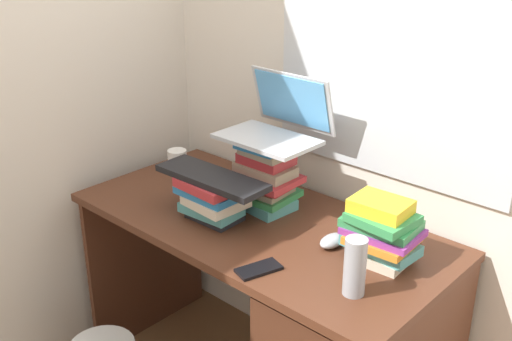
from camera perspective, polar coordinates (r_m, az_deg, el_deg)
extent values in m
cube|color=silver|center=(2.26, 6.74, 10.78)|extent=(6.00, 0.05, 2.60)
cube|color=silver|center=(2.08, 12.32, 9.91)|extent=(0.90, 0.01, 0.80)
cube|color=beige|center=(2.55, -12.92, 11.77)|extent=(0.05, 6.00, 2.60)
cube|color=#4C2819|center=(2.17, 0.28, -4.95)|extent=(1.35, 0.65, 0.03)
cube|color=#4C2819|center=(2.79, -9.92, -7.54)|extent=(0.02, 0.60, 0.74)
cube|color=teal|center=(2.25, 0.70, -2.92)|extent=(0.22, 0.17, 0.04)
cube|color=#338C4C|center=(2.24, 1.02, -2.16)|extent=(0.20, 0.20, 0.02)
cube|color=gray|center=(2.23, 0.86, -1.70)|extent=(0.18, 0.16, 0.02)
cube|color=#B22D33|center=(2.22, 0.95, -1.09)|extent=(0.20, 0.16, 0.03)
cube|color=#B22D33|center=(2.20, 0.91, -0.70)|extent=(0.23, 0.18, 0.02)
cube|color=gray|center=(2.19, 0.85, 0.12)|extent=(0.21, 0.13, 0.04)
cube|color=#B22D33|center=(2.19, 0.95, 1.09)|extent=(0.18, 0.14, 0.04)
cube|color=gray|center=(2.17, 1.07, 1.76)|extent=(0.17, 0.14, 0.03)
cube|color=#2672B2|center=(2.17, 1.00, 2.51)|extent=(0.17, 0.18, 0.03)
cube|color=black|center=(2.18, -3.81, -4.17)|extent=(0.18, 0.13, 0.02)
cube|color=teal|center=(2.16, -4.12, -3.54)|extent=(0.21, 0.14, 0.03)
cube|color=beige|center=(2.14, -3.71, -2.78)|extent=(0.20, 0.18, 0.03)
cube|color=#2672B2|center=(2.14, -4.10, -1.91)|extent=(0.22, 0.16, 0.03)
cube|color=#B22D33|center=(2.12, -4.29, -1.27)|extent=(0.22, 0.16, 0.03)
cube|color=beige|center=(1.97, 11.40, -7.71)|extent=(0.17, 0.15, 0.03)
cube|color=teal|center=(1.96, 11.36, -6.73)|extent=(0.23, 0.14, 0.03)
cube|color=orange|center=(1.94, 11.51, -6.17)|extent=(0.20, 0.19, 0.02)
cube|color=#8C338C|center=(1.93, 11.58, -5.53)|extent=(0.23, 0.18, 0.02)
cube|color=#338C4C|center=(1.93, 11.43, -4.78)|extent=(0.23, 0.17, 0.03)
cube|color=#338C4C|center=(1.90, 11.56, -4.32)|extent=(0.19, 0.17, 0.03)
cube|color=yellow|center=(1.89, 11.39, -3.22)|extent=(0.18, 0.14, 0.04)
cube|color=#B7BABF|center=(2.15, 1.01, 2.89)|extent=(0.34, 0.22, 0.01)
cube|color=#B7BABF|center=(2.22, 3.39, 6.45)|extent=(0.34, 0.06, 0.21)
cube|color=#59A5E5|center=(2.21, 3.28, 6.46)|extent=(0.31, 0.05, 0.18)
cube|color=black|center=(2.11, -4.07, -0.65)|extent=(0.42, 0.15, 0.02)
ellipsoid|color=#A5A8AD|center=(2.02, 7.00, -6.42)|extent=(0.06, 0.10, 0.04)
cylinder|color=white|center=(2.55, -7.23, 0.85)|extent=(0.08, 0.08, 0.10)
torus|color=white|center=(2.52, -6.48, 0.66)|extent=(0.05, 0.01, 0.05)
cylinder|color=#999EA5|center=(1.76, 9.07, -8.72)|extent=(0.06, 0.06, 0.17)
cube|color=black|center=(1.88, 0.25, -9.04)|extent=(0.10, 0.15, 0.01)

